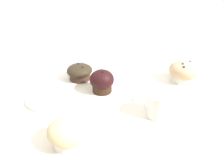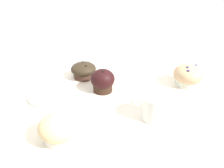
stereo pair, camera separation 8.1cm
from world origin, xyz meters
name	(u,v)px [view 2 (the right image)]	position (x,y,z in m)	size (l,w,h in m)	color
wall_back	(79,48)	(0.00, 0.60, 0.90)	(3.20, 0.10, 1.80)	#B2B7BC
muffin_front_center	(103,81)	(-0.06, 0.04, 0.97)	(0.09, 0.09, 0.09)	#301E14
muffin_back_left	(188,75)	(0.27, -0.05, 0.97)	(0.12, 0.12, 0.09)	silver
muffin_back_right	(59,129)	(-0.28, -0.16, 0.96)	(0.11, 0.11, 0.08)	white
muffin_front_left	(84,70)	(-0.10, 0.18, 0.96)	(0.11, 0.11, 0.07)	#40281F
coffee_cup	(155,107)	(0.03, -0.18, 0.97)	(0.08, 0.12, 0.08)	white
serving_plate	(52,94)	(-0.25, 0.09, 0.93)	(0.18, 0.18, 0.01)	beige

